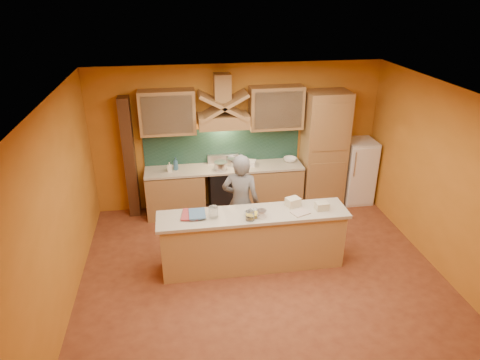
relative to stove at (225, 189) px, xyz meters
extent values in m
cube|color=brown|center=(0.30, -2.20, -0.45)|extent=(5.50, 5.00, 0.01)
cube|color=white|center=(0.30, -2.20, 2.35)|extent=(5.50, 5.00, 0.01)
cube|color=#C47926|center=(0.30, 0.30, 0.95)|extent=(5.50, 0.02, 2.80)
cube|color=#C47926|center=(0.30, -4.70, 0.95)|extent=(5.50, 0.02, 2.80)
cube|color=#C47926|center=(-2.45, -2.20, 0.95)|extent=(0.02, 5.00, 2.80)
cube|color=#C47926|center=(3.05, -2.20, 0.95)|extent=(0.02, 5.00, 2.80)
cube|color=#A47A4B|center=(-0.95, 0.00, -0.02)|extent=(1.10, 0.60, 0.86)
cube|color=#A47A4B|center=(0.95, 0.00, -0.02)|extent=(1.10, 0.60, 0.86)
cube|color=#BDB3A0|center=(0.00, 0.00, 0.45)|extent=(3.00, 0.62, 0.04)
cube|color=black|center=(0.00, 0.00, 0.00)|extent=(0.60, 0.58, 0.90)
cube|color=#1B3C33|center=(0.00, 0.28, 0.80)|extent=(3.00, 0.03, 0.70)
cube|color=#A47A4B|center=(0.00, 0.05, 1.37)|extent=(0.92, 0.50, 0.24)
cube|color=#A47A4B|center=(0.00, 0.15, 1.95)|extent=(0.30, 0.30, 0.50)
cube|color=#A47A4B|center=(-1.00, 0.12, 1.55)|extent=(1.00, 0.35, 0.80)
cube|color=#A47A4B|center=(1.00, 0.12, 1.55)|extent=(1.00, 0.35, 0.80)
cube|color=#A47A4B|center=(1.95, 0.00, 0.70)|extent=(0.80, 0.60, 2.30)
cube|color=white|center=(2.70, 0.00, 0.20)|extent=(0.58, 0.60, 1.30)
cube|color=#472816|center=(-1.75, 0.15, 0.70)|extent=(0.20, 0.30, 2.30)
cube|color=tan|center=(0.20, -1.90, -0.01)|extent=(2.80, 0.55, 0.88)
cube|color=#BDB3A0|center=(0.20, -1.90, 0.47)|extent=(2.90, 0.62, 0.05)
imported|color=slate|center=(0.10, -1.34, 0.39)|extent=(0.70, 0.56, 1.68)
cylinder|color=silver|center=(-0.09, -0.10, 0.52)|extent=(0.25, 0.25, 0.14)
cylinder|color=#ACADB3|center=(0.17, 0.08, 0.52)|extent=(0.28, 0.28, 0.13)
imported|color=white|center=(-1.03, -0.05, 0.56)|extent=(0.08, 0.08, 0.18)
imported|color=#305E85|center=(-0.92, 0.01, 0.59)|extent=(0.13, 0.13, 0.25)
imported|color=white|center=(1.30, 0.08, 0.51)|extent=(0.33, 0.33, 0.08)
cube|color=white|center=(0.47, 0.02, 0.52)|extent=(0.31, 0.28, 0.09)
imported|color=#A1393E|center=(-0.87, -1.80, 0.51)|extent=(0.31, 0.39, 0.03)
imported|color=#466B9A|center=(-0.76, -1.85, 0.53)|extent=(0.25, 0.34, 0.03)
cylinder|color=white|center=(-0.40, -1.93, 0.58)|extent=(0.16, 0.16, 0.17)
cylinder|color=white|center=(0.12, -2.09, 0.57)|extent=(0.14, 0.14, 0.14)
cube|color=white|center=(0.30, -2.03, 0.54)|extent=(0.15, 0.15, 0.10)
imported|color=white|center=(0.20, -1.97, 0.53)|extent=(0.33, 0.33, 0.06)
cube|color=#C8ADA4|center=(0.90, -2.01, 0.50)|extent=(0.31, 0.27, 0.02)
cube|color=beige|center=(0.86, -1.76, 0.56)|extent=(0.25, 0.22, 0.13)
cube|color=beige|center=(1.26, -1.94, 0.55)|extent=(0.20, 0.16, 0.12)
camera|label=1|loc=(-0.88, -7.44, 3.65)|focal=32.00mm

